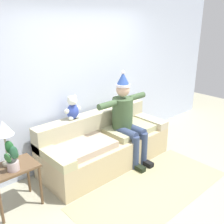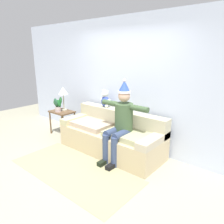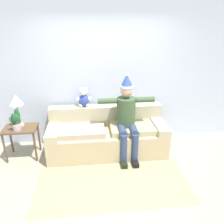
{
  "view_description": "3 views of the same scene",
  "coord_description": "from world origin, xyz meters",
  "px_view_note": "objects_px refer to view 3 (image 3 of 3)",
  "views": [
    {
      "loc": [
        -2.58,
        -1.95,
        2.35
      ],
      "look_at": [
        0.09,
        0.95,
        0.91
      ],
      "focal_mm": 42.64,
      "sensor_mm": 36.0,
      "label": 1
    },
    {
      "loc": [
        2.61,
        -2.08,
        1.98
      ],
      "look_at": [
        0.1,
        0.92,
        0.88
      ],
      "focal_mm": 34.07,
      "sensor_mm": 36.0,
      "label": 2
    },
    {
      "loc": [
        -0.32,
        -2.71,
        2.37
      ],
      "look_at": [
        0.07,
        0.81,
        0.89
      ],
      "focal_mm": 35.53,
      "sensor_mm": 36.0,
      "label": 3
    }
  ],
  "objects_px": {
    "person_seated": "(127,116)",
    "side_table": "(21,133)",
    "teddy_bear": "(84,98)",
    "table_lamp": "(16,102)",
    "couch": "(107,135)",
    "potted_plant": "(16,121)"
  },
  "relations": [
    {
      "from": "couch",
      "to": "potted_plant",
      "type": "relative_size",
      "value": 5.92
    },
    {
      "from": "couch",
      "to": "teddy_bear",
      "type": "height_order",
      "value": "teddy_bear"
    },
    {
      "from": "side_table",
      "to": "table_lamp",
      "type": "xyz_separation_m",
      "value": [
        -0.01,
        0.08,
        0.57
      ]
    },
    {
      "from": "potted_plant",
      "to": "table_lamp",
      "type": "bearing_deg",
      "value": 88.61
    },
    {
      "from": "teddy_bear",
      "to": "table_lamp",
      "type": "bearing_deg",
      "value": -168.36
    },
    {
      "from": "side_table",
      "to": "potted_plant",
      "type": "bearing_deg",
      "value": -100.82
    },
    {
      "from": "teddy_bear",
      "to": "side_table",
      "type": "height_order",
      "value": "teddy_bear"
    },
    {
      "from": "person_seated",
      "to": "table_lamp",
      "type": "relative_size",
      "value": 2.62
    },
    {
      "from": "couch",
      "to": "side_table",
      "type": "relative_size",
      "value": 3.67
    },
    {
      "from": "teddy_bear",
      "to": "potted_plant",
      "type": "height_order",
      "value": "teddy_bear"
    },
    {
      "from": "side_table",
      "to": "person_seated",
      "type": "bearing_deg",
      "value": -3.07
    },
    {
      "from": "person_seated",
      "to": "side_table",
      "type": "height_order",
      "value": "person_seated"
    },
    {
      "from": "person_seated",
      "to": "potted_plant",
      "type": "distance_m",
      "value": 1.92
    },
    {
      "from": "person_seated",
      "to": "couch",
      "type": "bearing_deg",
      "value": 155.03
    },
    {
      "from": "couch",
      "to": "table_lamp",
      "type": "distance_m",
      "value": 1.73
    },
    {
      "from": "teddy_bear",
      "to": "table_lamp",
      "type": "relative_size",
      "value": 0.65
    },
    {
      "from": "potted_plant",
      "to": "person_seated",
      "type": "bearing_deg",
      "value": -0.39
    },
    {
      "from": "table_lamp",
      "to": "potted_plant",
      "type": "height_order",
      "value": "table_lamp"
    },
    {
      "from": "teddy_bear",
      "to": "table_lamp",
      "type": "distance_m",
      "value": 1.19
    },
    {
      "from": "teddy_bear",
      "to": "couch",
      "type": "bearing_deg",
      "value": -32.5
    },
    {
      "from": "person_seated",
      "to": "table_lamp",
      "type": "bearing_deg",
      "value": 174.49
    },
    {
      "from": "person_seated",
      "to": "teddy_bear",
      "type": "relative_size",
      "value": 4.03
    }
  ]
}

